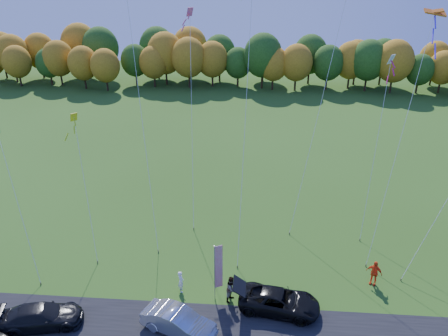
# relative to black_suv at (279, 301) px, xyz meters

# --- Properties ---
(ground) EXTENTS (160.00, 160.00, 0.00)m
(ground) POSITION_rel_black_suv_xyz_m (-4.24, 1.17, -0.74)
(ground) COLOR #2A4D14
(tree_line) EXTENTS (116.00, 12.00, 10.00)m
(tree_line) POSITION_rel_black_suv_xyz_m (-4.24, 56.17, -0.74)
(tree_line) COLOR #1E4711
(tree_line) RESTS_ON ground
(black_suv) EXTENTS (5.68, 3.33, 1.48)m
(black_suv) POSITION_rel_black_suv_xyz_m (0.00, 0.00, 0.00)
(black_suv) COLOR black
(black_suv) RESTS_ON ground
(silver_sedan) EXTENTS (5.08, 3.32, 1.58)m
(silver_sedan) POSITION_rel_black_suv_xyz_m (-6.34, -2.39, 0.05)
(silver_sedan) COLOR #BABBC0
(silver_sedan) RESTS_ON ground
(dark_truck_a) EXTENTS (5.44, 3.21, 1.48)m
(dark_truck_a) POSITION_rel_black_suv_xyz_m (-15.11, -2.55, -0.00)
(dark_truck_a) COLOR black
(dark_truck_a) RESTS_ON ground
(person_tailgate_a) EXTENTS (0.60, 0.71, 1.67)m
(person_tailgate_a) POSITION_rel_black_suv_xyz_m (-6.82, 1.35, 0.09)
(person_tailgate_a) COLOR white
(person_tailgate_a) RESTS_ON ground
(person_tailgate_b) EXTENTS (1.04, 1.14, 1.92)m
(person_tailgate_b) POSITION_rel_black_suv_xyz_m (-3.21, 0.74, 0.22)
(person_tailgate_b) COLOR gray
(person_tailgate_b) RESTS_ON ground
(person_east) EXTENTS (1.23, 0.96, 1.95)m
(person_east) POSITION_rel_black_suv_xyz_m (6.85, 3.20, 0.23)
(person_east) COLOR #F54517
(person_east) RESTS_ON ground
(feather_flag) EXTENTS (0.54, 0.30, 4.47)m
(feather_flag) POSITION_rel_black_suv_xyz_m (-4.16, 0.79, 2.00)
(feather_flag) COLOR #999999
(feather_flag) RESTS_ON ground
(kite_delta_blue) EXTENTS (5.28, 10.24, 26.44)m
(kite_delta_blue) POSITION_rel_black_suv_xyz_m (-11.28, 10.30, 12.08)
(kite_delta_blue) COLOR #4C3F33
(kite_delta_blue) RESTS_ON ground
(kite_parafoil_orange) EXTENTS (8.74, 12.88, 33.82)m
(kite_parafoil_orange) POSITION_rel_black_suv_xyz_m (4.68, 15.25, 15.96)
(kite_parafoil_orange) COLOR #4C3F33
(kite_parafoil_orange) RESTS_ON ground
(kite_delta_red) EXTENTS (2.65, 10.95, 23.87)m
(kite_delta_red) POSITION_rel_black_suv_xyz_m (-2.69, 9.76, 12.04)
(kite_delta_red) COLOR #4C3F33
(kite_delta_red) RESTS_ON ground
(kite_parafoil_rainbow) EXTENTS (5.84, 7.80, 18.40)m
(kite_parafoil_rainbow) POSITION_rel_black_suv_xyz_m (8.92, 8.81, 8.32)
(kite_parafoil_rainbow) COLOR #4C3F33
(kite_parafoil_rainbow) RESTS_ON ground
(kite_diamond_yellow) EXTENTS (3.06, 5.71, 10.80)m
(kite_diamond_yellow) POSITION_rel_black_suv_xyz_m (-15.05, 6.57, 4.44)
(kite_diamond_yellow) COLOR #4C3F33
(kite_diamond_yellow) RESTS_ON ground
(kite_diamond_green) EXTENTS (4.15, 5.10, 10.59)m
(kite_diamond_green) POSITION_rel_black_suv_xyz_m (-18.88, 3.52, 4.39)
(kite_diamond_green) COLOR #4C3F33
(kite_diamond_green) RESTS_ON ground
(kite_diamond_white) EXTENTS (2.94, 7.62, 14.56)m
(kite_diamond_white) POSITION_rel_black_suv_xyz_m (8.17, 12.10, 6.27)
(kite_diamond_white) COLOR #4C3F33
(kite_diamond_white) RESTS_ON ground
(kite_diamond_pink) EXTENTS (1.61, 8.47, 18.01)m
(kite_diamond_pink) POSITION_rel_black_suv_xyz_m (-7.52, 13.16, 8.07)
(kite_diamond_pink) COLOR #4C3F33
(kite_diamond_pink) RESTS_ON ground
(kite_diamond_blue_low) EXTENTS (5.21, 4.11, 9.51)m
(kite_diamond_blue_low) POSITION_rel_black_suv_xyz_m (11.35, 5.46, 3.79)
(kite_diamond_blue_low) COLOR #4C3F33
(kite_diamond_blue_low) RESTS_ON ground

